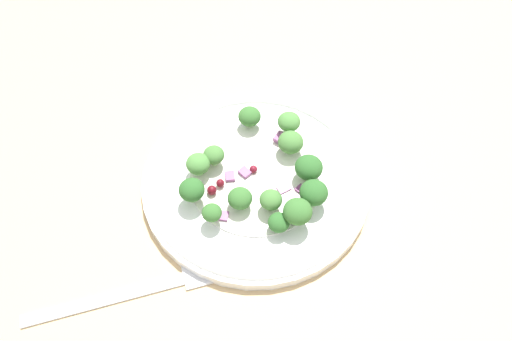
{
  "coord_description": "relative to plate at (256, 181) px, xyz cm",
  "views": [
    {
      "loc": [
        31.58,
        -7.54,
        49.54
      ],
      "look_at": [
        0.86,
        2.54,
        2.7
      ],
      "focal_mm": 39.56,
      "sensor_mm": 36.0,
      "label": 1
    }
  ],
  "objects": [
    {
      "name": "broccoli_floret_8",
      "position": [
        3.56,
        -5.61,
        2.14
      ],
      "size": [
        1.95,
        1.95,
        1.97
      ],
      "color": "#9EC684",
      "rests_on": "plate"
    },
    {
      "name": "broccoli_floret_1",
      "position": [
        -2.12,
        4.5,
        2.02
      ],
      "size": [
        2.68,
        2.68,
        2.72
      ],
      "color": "#9EC684",
      "rests_on": "plate"
    },
    {
      "name": "onion_bit_3",
      "position": [
        3.34,
        -4.56,
        0.67
      ],
      "size": [
        1.45,
        1.5,
        0.31
      ],
      "primitive_type": "cube",
      "rotation": [
        0.0,
        0.0,
        1.09
      ],
      "color": "#934C84",
      "rests_on": "plate"
    },
    {
      "name": "cranberry_1",
      "position": [
        -3.36,
        -5.09,
        0.88
      ],
      "size": [
        0.7,
        0.7,
        0.7
      ],
      "primitive_type": "sphere",
      "color": "maroon",
      "rests_on": "plate"
    },
    {
      "name": "onion_bit_5",
      "position": [
        -0.48,
        -2.18,
        0.67
      ],
      "size": [
        1.27,
        1.14,
        0.56
      ],
      "primitive_type": "cube",
      "rotation": [
        0.0,
        0.0,
        2.95
      ],
      "color": "#934C84",
      "rests_on": "plate"
    },
    {
      "name": "cranberry_4",
      "position": [
        0.38,
        -4.8,
        1.04
      ],
      "size": [
        0.98,
        0.98,
        0.98
      ],
      "primitive_type": "sphere",
      "color": "maroon",
      "rests_on": "plate"
    },
    {
      "name": "broccoli_floret_0",
      "position": [
        -6.9,
        1.53,
        1.89
      ],
      "size": [
        2.45,
        2.45,
        2.48
      ],
      "color": "#ADD18E",
      "rests_on": "plate"
    },
    {
      "name": "broccoli_floret_10",
      "position": [
        3.93,
        0.23,
        2.08
      ],
      "size": [
        2.24,
        2.24,
        2.27
      ],
      "color": "#9EC684",
      "rests_on": "plate"
    },
    {
      "name": "ground_plane",
      "position": [
        -0.86,
        -2.54,
        -1.86
      ],
      "size": [
        180.0,
        180.0,
        2.0
      ],
      "primitive_type": "cube",
      "color": "tan"
    },
    {
      "name": "onion_bit_2",
      "position": [
        -3.73,
        4.06,
        1.01
      ],
      "size": [
        1.81,
        1.81,
        0.5
      ],
      "primitive_type": "cube",
      "rotation": [
        0.0,
        0.0,
        2.27
      ],
      "color": "#934C84",
      "rests_on": "plate"
    },
    {
      "name": "broccoli_floret_4",
      "position": [
        0.62,
        -6.8,
        2.37
      ],
      "size": [
        2.56,
        2.56,
        2.6
      ],
      "color": "#9EC684",
      "rests_on": "plate"
    },
    {
      "name": "plate",
      "position": [
        0.0,
        0.0,
        0.0
      ],
      "size": [
        23.58,
        23.58,
        1.7
      ],
      "color": "white",
      "rests_on": "ground_plane"
    },
    {
      "name": "broccoli_floret_5",
      "position": [
        2.73,
        -2.28,
        1.89
      ],
      "size": [
        2.43,
        2.43,
        2.46
      ],
      "color": "#9EC684",
      "rests_on": "plate"
    },
    {
      "name": "onion_bit_4",
      "position": [
        3.02,
        3.95,
        0.64
      ],
      "size": [
        1.58,
        1.41,
        0.4
      ],
      "primitive_type": "cube",
      "rotation": [
        0.0,
        0.0,
        2.05
      ],
      "color": "#843D75",
      "rests_on": "plate"
    },
    {
      "name": "cranberry_2",
      "position": [
        -0.2,
        -3.75,
        1.0
      ],
      "size": [
        0.84,
        0.84,
        0.84
      ],
      "primitive_type": "sphere",
      "color": "maroon",
      "rests_on": "plate"
    },
    {
      "name": "onion_bit_0",
      "position": [
        -0.66,
        -0.94,
        0.75
      ],
      "size": [
        1.44,
        1.36,
        0.4
      ],
      "primitive_type": "cube",
      "rotation": [
        0.0,
        0.0,
        2.03
      ],
      "color": "#934C84",
      "rests_on": "plate"
    },
    {
      "name": "broccoli_floret_9",
      "position": [
        -3.0,
        -3.57,
        2.06
      ],
      "size": [
        2.2,
        2.2,
        2.23
      ],
      "color": "#ADD18E",
      "rests_on": "plate"
    },
    {
      "name": "cranberry_3",
      "position": [
        4.5,
        3.68,
        0.93
      ],
      "size": [
        0.75,
        0.75,
        0.75
      ],
      "primitive_type": "sphere",
      "color": "maroon",
      "rests_on": "plate"
    },
    {
      "name": "broccoli_floret_2",
      "position": [
        6.32,
        0.22,
        1.66
      ],
      "size": [
        2.11,
        2.11,
        2.14
      ],
      "color": "#ADD18E",
      "rests_on": "plate"
    },
    {
      "name": "cranberry_0",
      "position": [
        5.92,
        0.37,
        0.88
      ],
      "size": [
        0.72,
        0.72,
        0.72
      ],
      "primitive_type": "sphere",
      "color": "maroon",
      "rests_on": "plate"
    },
    {
      "name": "broccoli_floret_7",
      "position": [
        -4.53,
        5.19,
        2.33
      ],
      "size": [
        2.44,
        2.44,
        2.47
      ],
      "color": "#9EC684",
      "rests_on": "plate"
    },
    {
      "name": "onion_bit_1",
      "position": [
        2.17,
        2.27,
        0.56
      ],
      "size": [
        1.19,
        1.49,
        0.31
      ],
      "primitive_type": "cube",
      "rotation": [
        0.0,
        0.0,
        1.77
      ],
      "color": "#A35B93",
      "rests_on": "plate"
    },
    {
      "name": "broccoli_floret_3",
      "position": [
        -2.45,
        -5.38,
        2.03
      ],
      "size": [
        2.47,
        2.47,
        2.5
      ],
      "color": "#9EC684",
      "rests_on": "plate"
    },
    {
      "name": "cranberry_5",
      "position": [
        -1.16,
        -0.0,
        0.89
      ],
      "size": [
        0.81,
        0.81,
        0.81
      ],
      "primitive_type": "sphere",
      "color": "maroon",
      "rests_on": "plate"
    },
    {
      "name": "broccoli_floret_6",
      "position": [
        4.58,
        4.42,
        2.27
      ],
      "size": [
        2.83,
        2.83,
        2.87
      ],
      "color": "#9EC684",
      "rests_on": "plate"
    },
    {
      "name": "dressing_pool",
      "position": [
        0.0,
        0.0,
        0.44
      ],
      "size": [
        13.68,
        13.68,
        0.2
      ],
      "primitive_type": "cylinder",
      "color": "white",
      "rests_on": "plate"
    },
    {
      "name": "broccoli_floret_11",
      "position": [
        1.6,
        5.06,
        2.22
      ],
      "size": [
        2.87,
        2.87,
        2.9
      ],
      "color": "#9EC684",
      "rests_on": "plate"
    },
    {
      "name": "broccoli_floret_12",
      "position": [
        6.24,
        2.1,
        2.57
      ],
      "size": [
        2.83,
        2.83,
        2.87
      ],
      "color": "#9EC684",
      "rests_on": "plate"
    },
    {
      "name": "fork",
      "position": [
        7.83,
        -14.26,
        -0.61
      ],
      "size": [
        2.52,
        18.65,
        0.5
      ],
      "color": "silver",
      "rests_on": "ground_plane"
    }
  ]
}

